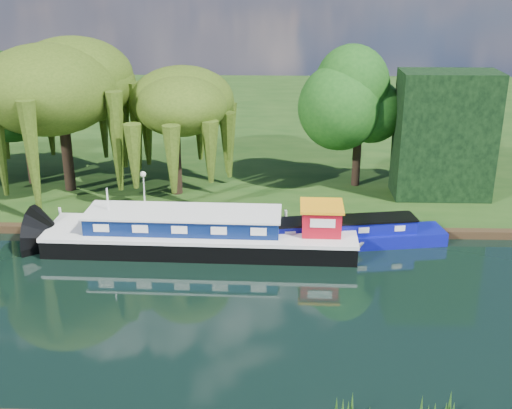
{
  "coord_description": "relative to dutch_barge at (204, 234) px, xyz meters",
  "views": [
    {
      "loc": [
        8.38,
        -25.54,
        14.73
      ],
      "look_at": [
        7.39,
        5.72,
        2.8
      ],
      "focal_mm": 45.0,
      "sensor_mm": 36.0,
      "label": 1
    }
  ],
  "objects": [
    {
      "name": "far_bank",
      "position": [
        -4.53,
        27.79,
        -0.65
      ],
      "size": [
        120.0,
        52.0,
        0.45
      ],
      "primitive_type": "cube",
      "color": "black",
      "rests_on": "ground"
    },
    {
      "name": "willow_left",
      "position": [
        -9.77,
        8.13,
        6.37
      ],
      "size": [
        7.81,
        7.81,
        9.36
      ],
      "color": "black",
      "rests_on": "far_bank"
    },
    {
      "name": "willow_right",
      "position": [
        -2.57,
        7.65,
        4.87
      ],
      "size": [
        5.96,
        5.96,
        7.25
      ],
      "color": "black",
      "rests_on": "far_bank"
    },
    {
      "name": "tree_far_right",
      "position": [
        9.29,
        9.66,
        5.1
      ],
      "size": [
        4.9,
        4.9,
        8.02
      ],
      "color": "black",
      "rests_on": "far_bank"
    },
    {
      "name": "ground",
      "position": [
        -4.53,
        -6.21,
        -0.87
      ],
      "size": [
        120.0,
        120.0,
        0.0
      ],
      "primitive_type": "plane",
      "color": "black"
    },
    {
      "name": "reeds_near",
      "position": [
        2.34,
        -13.79,
        -0.32
      ],
      "size": [
        33.7,
        1.5,
        1.1
      ],
      "color": "#1A4512",
      "rests_on": "ground"
    },
    {
      "name": "dutch_barge",
      "position": [
        0.0,
        0.0,
        0.0
      ],
      "size": [
        16.81,
        4.22,
        3.53
      ],
      "rotation": [
        0.0,
        0.0,
        -0.03
      ],
      "color": "black",
      "rests_on": "ground"
    },
    {
      "name": "lamppost",
      "position": [
        -4.03,
        4.29,
        1.55
      ],
      "size": [
        0.36,
        0.36,
        2.56
      ],
      "color": "silver",
      "rests_on": "far_bank"
    },
    {
      "name": "tree_far_mid",
      "position": [
        -12.77,
        9.43,
        5.16
      ],
      "size": [
        4.94,
        4.94,
        8.09
      ],
      "color": "black",
      "rests_on": "far_bank"
    },
    {
      "name": "mooring_posts",
      "position": [
        -5.03,
        2.19,
        0.08
      ],
      "size": [
        19.16,
        0.16,
        1.0
      ],
      "color": "silver",
      "rests_on": "far_bank"
    },
    {
      "name": "conifer_hedge",
      "position": [
        14.47,
        7.79,
        3.58
      ],
      "size": [
        6.0,
        3.0,
        8.0
      ],
      "primitive_type": "cube",
      "color": "black",
      "rests_on": "far_bank"
    },
    {
      "name": "white_cruiser",
      "position": [
        7.56,
        -0.37,
        -0.87
      ],
      "size": [
        2.82,
        2.58,
        1.25
      ],
      "primitive_type": "imported",
      "rotation": [
        0.0,
        0.0,
        1.82
      ],
      "color": "silver",
      "rests_on": "ground"
    },
    {
      "name": "narrowboat",
      "position": [
        7.54,
        0.7,
        -0.28
      ],
      "size": [
        11.65,
        3.7,
        1.68
      ],
      "rotation": [
        0.0,
        0.0,
        0.16
      ],
      "color": "#0A0E82",
      "rests_on": "ground"
    }
  ]
}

